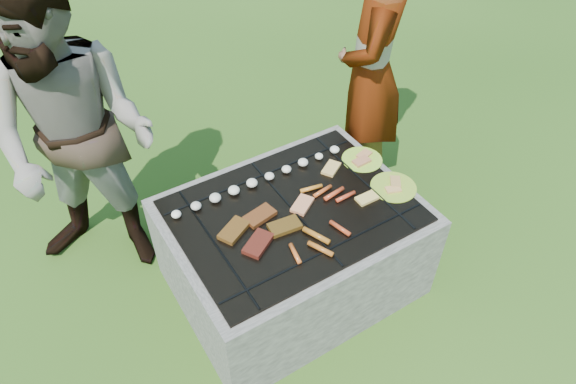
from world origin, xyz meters
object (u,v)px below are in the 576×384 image
Objects in this scene: plate_far at (362,160)px; bystander at (77,141)px; plate_near at (393,187)px; cook at (372,73)px; fire_pit at (293,251)px.

bystander reaches higher than plate_far.
plate_near is 0.79m from cook.
cook reaches higher than fire_pit.
fire_pit is 1.20m from cook.
plate_near is at bearing 17.74° from cook.
plate_far is at bearing 90.15° from plate_near.
cook is at bearing 48.43° from plate_far.
cook is 0.98× the size of bystander.
bystander is at bearing -53.44° from cook.
fire_pit is 0.72× the size of bystander.
plate_far is 0.28m from plate_near.
plate_near is at bearing -89.85° from plate_far.
plate_far is 1.56m from bystander.
plate_far is 0.15× the size of cook.
bystander reaches higher than plate_near.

